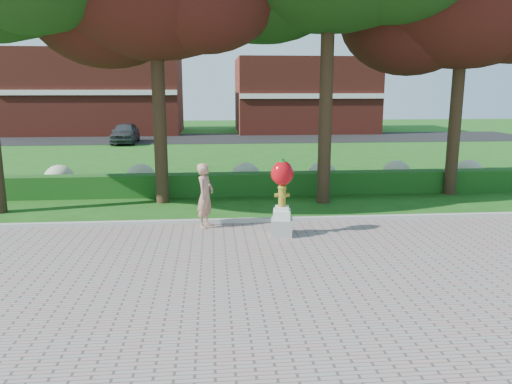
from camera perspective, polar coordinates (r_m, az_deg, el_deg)
ground at (r=11.62m, az=-3.47°, el=-7.62°), size 100.00×100.00×0.00m
walkway at (r=7.95m, az=-2.63°, el=-17.10°), size 40.00×14.00×0.04m
curb at (r=14.47m, az=-3.81°, el=-3.39°), size 40.00×0.18×0.15m
lawn_hedge at (r=18.29m, az=-4.10°, el=0.88°), size 24.00×0.70×0.80m
hydrangea_row at (r=19.26m, az=-2.46°, el=1.91°), size 20.10×1.10×0.99m
street at (r=39.15m, az=-4.63°, el=6.14°), size 50.00×8.00×0.02m
building_left at (r=46.00m, az=-17.55°, el=10.84°), size 14.00×8.00×7.00m
building_right at (r=45.71m, az=5.51°, el=10.94°), size 12.00×8.00×6.40m
hydrant_sculpture at (r=12.98m, az=3.00°, el=-0.39°), size 0.63×0.63×2.04m
woman at (r=13.87m, az=-5.82°, el=-0.39°), size 0.64×0.77×1.81m
parked_car at (r=36.61m, az=-14.74°, el=6.55°), size 1.75×4.25×1.44m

